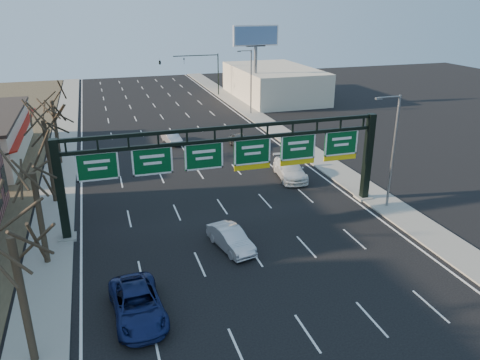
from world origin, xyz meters
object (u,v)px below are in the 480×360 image
object	(u,v)px
sign_gantry	(231,159)
car_silver_sedan	(231,239)
car_blue_suv	(138,305)
car_white_wagon	(290,169)

from	to	relation	value
sign_gantry	car_silver_sedan	size ratio (longest dim) A/B	5.61
car_blue_suv	car_silver_sedan	xyz separation A→B (m)	(6.66, 5.45, -0.04)
sign_gantry	car_silver_sedan	bearing A→B (deg)	-106.58
sign_gantry	car_blue_suv	xyz separation A→B (m)	(-8.06, -10.14, -3.87)
car_blue_suv	car_white_wagon	distance (m)	22.78
car_white_wagon	car_blue_suv	bearing A→B (deg)	-125.89
car_silver_sedan	car_white_wagon	bearing A→B (deg)	38.24
sign_gantry	car_white_wagon	distance (m)	10.64
car_blue_suv	car_silver_sedan	size ratio (longest dim) A/B	1.25
car_silver_sedan	car_white_wagon	world-z (taller)	car_white_wagon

